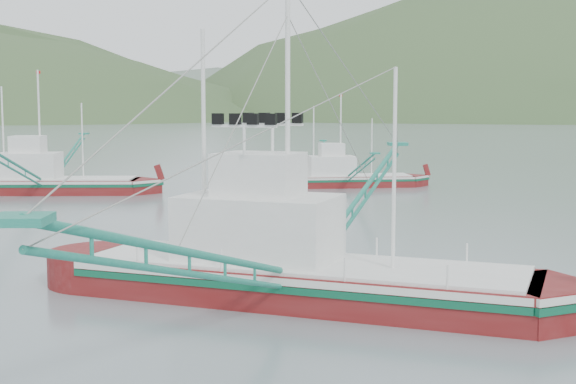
{
  "coord_description": "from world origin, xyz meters",
  "views": [
    {
      "loc": [
        -0.68,
        -30.5,
        7.17
      ],
      "look_at": [
        0.0,
        6.0,
        3.2
      ],
      "focal_mm": 50.0,
      "sensor_mm": 36.0,
      "label": 1
    }
  ],
  "objects": [
    {
      "name": "ground",
      "position": [
        0.0,
        0.0,
        0.0
      ],
      "size": [
        1200.0,
        1200.0,
        0.0
      ],
      "primitive_type": "plane",
      "color": "slate",
      "rests_on": "ground"
    },
    {
      "name": "main_boat",
      "position": [
        0.24,
        -1.59,
        2.51
      ],
      "size": [
        17.4,
        29.43,
        12.41
      ],
      "rotation": [
        0.0,
        0.0,
        -0.38
      ],
      "color": "#610E0F",
      "rests_on": "ground"
    },
    {
      "name": "bg_boat_left",
      "position": [
        -19.29,
        34.71,
        1.48
      ],
      "size": [
        14.69,
        26.6,
        10.76
      ],
      "rotation": [
        0.0,
        0.0,
        0.0
      ],
      "color": "#610E0F",
      "rests_on": "ground"
    },
    {
      "name": "bg_boat_far",
      "position": [
        5.48,
        39.68,
        1.31
      ],
      "size": [
        12.3,
        21.68,
        8.81
      ],
      "rotation": [
        0.0,
        0.0,
        0.12
      ],
      "color": "#610E0F",
      "rests_on": "ground"
    },
    {
      "name": "ridge_distant",
      "position": [
        30.0,
        560.0,
        0.0
      ],
      "size": [
        960.0,
        400.0,
        240.0
      ],
      "primitive_type": "ellipsoid",
      "color": "slate",
      "rests_on": "ground"
    }
  ]
}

